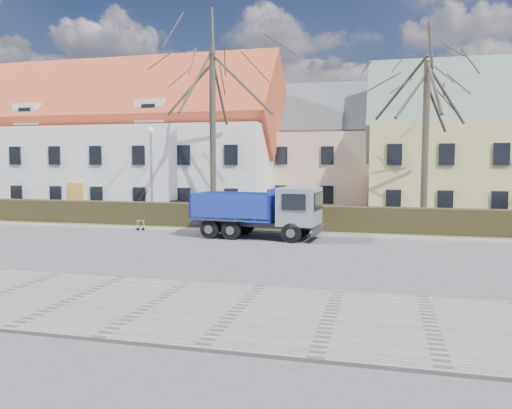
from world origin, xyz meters
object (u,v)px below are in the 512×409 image
(parked_car_a, at_px, (185,208))
(cart_frame, at_px, (137,225))
(streetlight, at_px, (151,175))
(dump_truck, at_px, (252,211))

(parked_car_a, bearing_deg, cart_frame, -156.02)
(cart_frame, bearing_deg, parked_car_a, 89.39)
(streetlight, relative_size, cart_frame, 8.49)
(cart_frame, relative_size, parked_car_a, 0.18)
(dump_truck, relative_size, cart_frame, 9.39)
(streetlight, bearing_deg, parked_car_a, 81.65)
(dump_truck, bearing_deg, parked_car_a, 135.97)
(cart_frame, height_order, parked_car_a, parked_car_a)
(streetlight, distance_m, cart_frame, 3.84)
(streetlight, xyz_separation_m, parked_car_a, (0.54, 3.69, -2.25))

